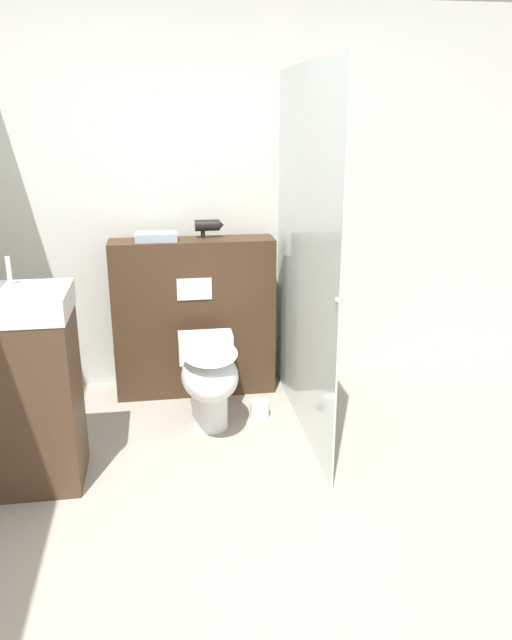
# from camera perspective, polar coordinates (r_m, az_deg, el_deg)

# --- Properties ---
(ground_plane) EXTENTS (12.00, 12.00, 0.00)m
(ground_plane) POSITION_cam_1_polar(r_m,az_deg,el_deg) (2.86, -1.51, -21.17)
(ground_plane) COLOR #9E9384
(wall_back) EXTENTS (8.00, 0.06, 2.50)m
(wall_back) POSITION_cam_1_polar(r_m,az_deg,el_deg) (4.24, -5.14, 10.60)
(wall_back) COLOR silver
(wall_back) RESTS_ON ground_plane
(partition_panel) EXTENTS (1.06, 0.25, 1.05)m
(partition_panel) POSITION_cam_1_polar(r_m,az_deg,el_deg) (4.16, -5.66, 0.21)
(partition_panel) COLOR #3D2819
(partition_panel) RESTS_ON ground_plane
(shower_glass) EXTENTS (0.04, 1.52, 2.08)m
(shower_glass) POSITION_cam_1_polar(r_m,az_deg,el_deg) (3.58, 4.36, 5.74)
(shower_glass) COLOR silver
(shower_glass) RESTS_ON ground_plane
(toilet) EXTENTS (0.33, 0.62, 0.53)m
(toilet) POSITION_cam_1_polar(r_m,az_deg,el_deg) (3.70, -4.31, -5.16)
(toilet) COLOR white
(toilet) RESTS_ON ground_plane
(sink_vanity) EXTENTS (0.58, 0.42, 1.17)m
(sink_vanity) POSITION_cam_1_polar(r_m,az_deg,el_deg) (3.33, -20.90, -6.00)
(sink_vanity) COLOR #473323
(sink_vanity) RESTS_ON ground_plane
(hair_drier) EXTENTS (0.19, 0.07, 0.12)m
(hair_drier) POSITION_cam_1_polar(r_m,az_deg,el_deg) (4.06, -4.36, 8.60)
(hair_drier) COLOR black
(hair_drier) RESTS_ON partition_panel
(folded_towel) EXTENTS (0.26, 0.16, 0.05)m
(folded_towel) POSITION_cam_1_polar(r_m,az_deg,el_deg) (4.01, -9.11, 7.54)
(folded_towel) COLOR #8C9EAD
(folded_towel) RESTS_ON partition_panel
(spare_toilet_roll) EXTENTS (0.12, 0.12, 0.11)m
(spare_toilet_roll) POSITION_cam_1_polar(r_m,az_deg,el_deg) (3.96, 0.33, -8.13)
(spare_toilet_roll) COLOR white
(spare_toilet_roll) RESTS_ON ground_plane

